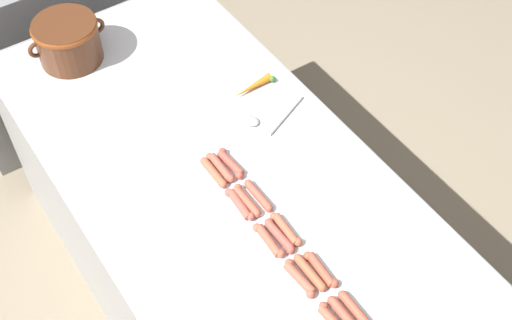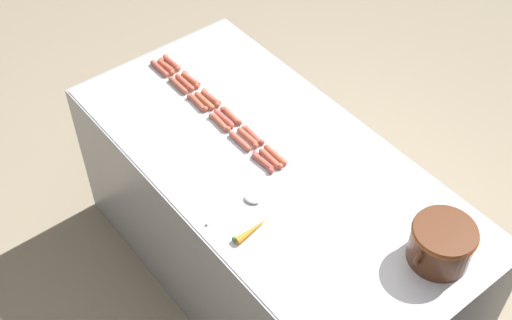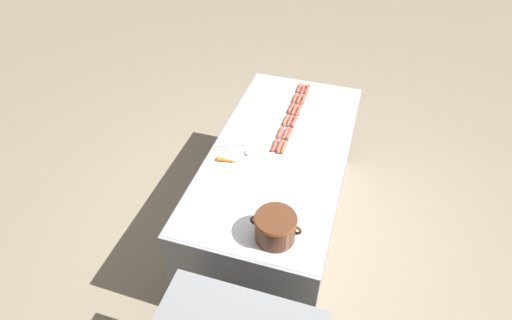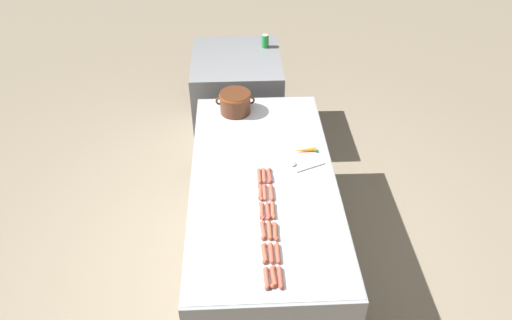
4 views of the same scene
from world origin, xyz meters
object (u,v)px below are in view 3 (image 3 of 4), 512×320
at_px(hot_dog_11, 280,147).
at_px(bean_pot, 275,226).
at_px(serving_spoon, 243,150).
at_px(hot_dog_5, 284,147).
at_px(carrot, 228,160).
at_px(hot_dog_14, 291,108).
at_px(hot_dog_15, 286,121).
at_px(hot_dog_0, 308,89).
at_px(hot_dog_13, 295,98).
at_px(hot_dog_7, 299,99).
at_px(hot_dog_8, 294,110).
at_px(hot_dog_12, 299,88).
at_px(hot_dog_9, 290,121).
at_px(hot_dog_3, 294,122).
at_px(hot_dog_10, 285,133).
at_px(hot_dog_1, 303,99).
at_px(hot_dog_6, 303,89).
at_px(hot_dog_16, 280,132).
at_px(hot_dog_2, 299,111).
at_px(hot_dog_4, 289,134).
at_px(hot_dog_17, 275,145).

relative_size(hot_dog_11, bean_pot, 0.47).
bearing_deg(serving_spoon, bean_pot, 121.71).
bearing_deg(hot_dog_5, carrot, 37.79).
relative_size(hot_dog_14, hot_dog_15, 1.00).
height_order(hot_dog_0, carrot, carrot).
bearing_deg(hot_dog_13, hot_dog_5, 96.10).
bearing_deg(hot_dog_7, carrot, 71.61).
distance_m(hot_dog_8, hot_dog_12, 0.34).
bearing_deg(hot_dog_9, hot_dog_8, -90.15).
bearing_deg(hot_dog_12, hot_dog_0, -179.35).
distance_m(hot_dog_3, hot_dog_10, 0.17).
distance_m(hot_dog_3, carrot, 0.67).
bearing_deg(hot_dog_1, hot_dog_6, -76.40).
bearing_deg(hot_dog_16, carrot, 57.78).
relative_size(hot_dog_3, hot_dog_16, 1.00).
bearing_deg(hot_dog_5, hot_dog_11, 9.84).
relative_size(hot_dog_2, serving_spoon, 0.55).
bearing_deg(hot_dog_6, serving_spoon, 75.52).
bearing_deg(hot_dog_10, hot_dog_0, -92.98).
relative_size(hot_dog_3, hot_dog_6, 1.00).
distance_m(hot_dog_9, serving_spoon, 0.50).
distance_m(hot_dog_3, hot_dog_11, 0.33).
bearing_deg(hot_dog_14, carrot, 70.48).
bearing_deg(hot_dog_10, serving_spoon, 48.32).
height_order(hot_dog_1, hot_dog_5, same).
relative_size(hot_dog_0, hot_dog_3, 1.00).
xyz_separation_m(hot_dog_11, carrot, (0.30, 0.25, 0.00)).
distance_m(hot_dog_11, hot_dog_16, 0.17).
relative_size(hot_dog_10, carrot, 0.80).
bearing_deg(bean_pot, hot_dog_14, -80.45).
bearing_deg(hot_dog_4, hot_dog_7, -86.13).
bearing_deg(hot_dog_3, hot_dog_5, 89.88).
distance_m(hot_dog_7, hot_dog_10, 0.49).
relative_size(hot_dog_0, hot_dog_16, 1.00).
height_order(hot_dog_2, hot_dog_3, same).
xyz_separation_m(hot_dog_0, carrot, (0.34, 1.08, 0.00)).
xyz_separation_m(hot_dog_4, bean_pot, (-0.15, 0.95, 0.08)).
height_order(hot_dog_9, hot_dog_17, same).
bearing_deg(hot_dog_11, hot_dog_10, -90.16).
xyz_separation_m(hot_dog_3, hot_dog_11, (0.03, 0.33, 0.00)).
xyz_separation_m(hot_dog_0, hot_dog_15, (0.07, 0.50, 0.00)).
distance_m(hot_dog_7, hot_dog_11, 0.65).
bearing_deg(hot_dog_12, hot_dog_9, 94.00).
relative_size(hot_dog_15, hot_dog_17, 1.00).
relative_size(hot_dog_4, hot_dog_8, 1.00).
bearing_deg(hot_dog_16, hot_dog_7, -94.22).
xyz_separation_m(hot_dog_9, hot_dog_13, (0.03, -0.33, 0.00)).
xyz_separation_m(hot_dog_13, hot_dog_14, (-0.00, 0.16, 0.00)).
bearing_deg(hot_dog_8, hot_dog_12, -84.10).
bearing_deg(hot_dog_15, hot_dog_9, -163.93).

